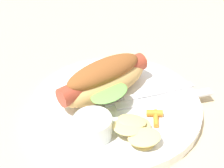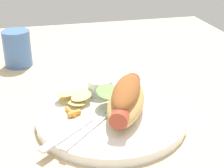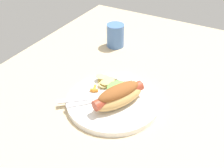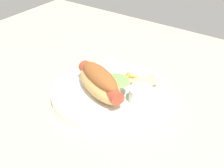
% 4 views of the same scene
% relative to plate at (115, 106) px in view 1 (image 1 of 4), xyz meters
% --- Properties ---
extents(ground_plane, '(1.20, 0.90, 0.02)m').
position_rel_plate_xyz_m(ground_plane, '(-0.04, 0.02, -0.02)').
color(ground_plane, tan).
extents(plate, '(0.26, 0.26, 0.02)m').
position_rel_plate_xyz_m(plate, '(0.00, 0.00, 0.00)').
color(plate, white).
rests_on(plate, ground_plane).
extents(hot_dog, '(0.16, 0.12, 0.06)m').
position_rel_plate_xyz_m(hot_dog, '(0.01, 0.02, 0.04)').
color(hot_dog, tan).
rests_on(hot_dog, plate).
extents(sauce_ramekin, '(0.05, 0.05, 0.03)m').
position_rel_plate_xyz_m(sauce_ramekin, '(-0.07, -0.00, 0.02)').
color(sauce_ramekin, white).
rests_on(sauce_ramekin, plate).
extents(fork, '(0.11, 0.11, 0.00)m').
position_rel_plate_xyz_m(fork, '(0.04, -0.04, 0.01)').
color(fork, silver).
rests_on(fork, plate).
extents(knife, '(0.11, 0.13, 0.00)m').
position_rel_plate_xyz_m(knife, '(0.04, -0.06, 0.01)').
color(knife, silver).
rests_on(knife, plate).
extents(chips_pile, '(0.07, 0.08, 0.02)m').
position_rel_plate_xyz_m(chips_pile, '(-0.05, -0.06, 0.02)').
color(chips_pile, '#DBC373').
rests_on(chips_pile, plate).
extents(carrot_garnish, '(0.03, 0.03, 0.01)m').
position_rel_plate_xyz_m(carrot_garnish, '(-0.01, -0.07, 0.01)').
color(carrot_garnish, orange).
rests_on(carrot_garnish, plate).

